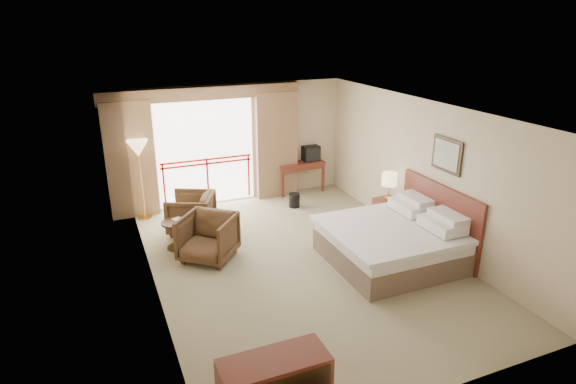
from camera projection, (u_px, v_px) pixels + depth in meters
name	position (u px, v px, depth m)	size (l,w,h in m)	color
floor	(301.00, 262.00, 8.54)	(7.00, 7.00, 0.00)	#897F5C
ceiling	(302.00, 110.00, 7.61)	(7.00, 7.00, 0.00)	white
wall_back	(239.00, 143.00, 11.11)	(5.00, 5.00, 0.00)	beige
wall_front	(439.00, 294.00, 5.04)	(5.00, 5.00, 0.00)	beige
wall_left	(149.00, 212.00, 7.17)	(7.00, 7.00, 0.00)	beige
wall_right	(423.00, 173.00, 8.98)	(7.00, 7.00, 0.00)	beige
balcony_door	(206.00, 153.00, 10.85)	(2.40, 2.40, 0.00)	white
balcony_railing	(207.00, 170.00, 10.97)	(2.09, 0.03, 1.02)	red
curtain_left	(130.00, 160.00, 10.12)	(1.00, 0.26, 2.50)	brown
curtain_right	(276.00, 145.00, 11.32)	(1.00, 0.26, 2.50)	brown
valance	(203.00, 93.00, 10.30)	(4.40, 0.22, 0.28)	brown
hvac_vent	(292.00, 96.00, 11.21)	(0.50, 0.04, 0.50)	silver
bed	(393.00, 242.00, 8.43)	(2.13, 2.06, 0.97)	brown
headboard	(439.00, 219.00, 8.69)	(0.06, 2.10, 1.30)	#5A1C13
framed_art	(447.00, 155.00, 8.28)	(0.04, 0.72, 0.60)	black
nightstand	(388.00, 215.00, 9.72)	(0.45, 0.53, 0.64)	#5A1C13
table_lamp	(389.00, 180.00, 9.51)	(0.30, 0.30, 0.54)	tan
phone	(392.00, 201.00, 9.45)	(0.16, 0.13, 0.07)	black
desk	(298.00, 168.00, 11.85)	(1.17, 0.57, 0.77)	#5A1C13
tv	(311.00, 153.00, 11.79)	(0.41, 0.32, 0.37)	black
coffee_maker	(286.00, 158.00, 11.58)	(0.13, 0.13, 0.28)	black
cup	(293.00, 161.00, 11.62)	(0.07, 0.07, 0.10)	white
wastebasket	(294.00, 200.00, 10.95)	(0.25, 0.25, 0.31)	black
armchair_far	(192.00, 231.00, 9.76)	(0.85, 0.88, 0.80)	#402919
armchair_near	(209.00, 258.00, 8.65)	(0.88, 0.91, 0.83)	#402919
side_table	(175.00, 230.00, 8.90)	(0.50, 0.50, 0.54)	black
book	(175.00, 222.00, 8.84)	(0.17, 0.23, 0.02)	white
floor_lamp	(138.00, 151.00, 9.87)	(0.44, 0.44, 1.73)	tan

